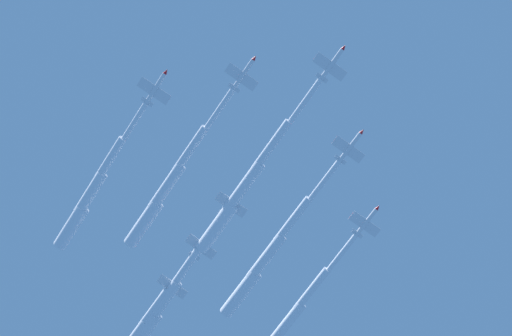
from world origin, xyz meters
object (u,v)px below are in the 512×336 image
(jet_lead, at_px, (244,188))
(jet_port_inner, at_px, (266,258))
(jet_starboard_mid, at_px, (91,193))
(jet_port_mid, at_px, (287,324))
(jet_starboard_inner, at_px, (167,187))
(jet_port_outer, at_px, (165,301))

(jet_lead, height_order, jet_port_inner, jet_lead)
(jet_starboard_mid, bearing_deg, jet_lead, -65.58)
(jet_port_inner, xyz_separation_m, jet_port_mid, (20.72, 4.14, 1.21))
(jet_lead, relative_size, jet_starboard_inner, 1.07)
(jet_starboard_inner, bearing_deg, jet_port_inner, -26.72)
(jet_starboard_inner, height_order, jet_starboard_mid, jet_starboard_inner)
(jet_port_inner, relative_size, jet_starboard_inner, 1.04)
(jet_starboard_inner, bearing_deg, jet_port_mid, -11.56)
(jet_port_inner, distance_m, jet_starboard_mid, 47.61)
(jet_port_inner, height_order, jet_port_outer, jet_port_outer)
(jet_lead, distance_m, jet_starboard_inner, 19.67)
(jet_port_outer, bearing_deg, jet_starboard_mid, 177.09)
(jet_starboard_inner, distance_m, jet_port_outer, 31.45)
(jet_port_inner, bearing_deg, jet_starboard_mid, 138.78)
(jet_lead, relative_size, jet_starboard_mid, 1.16)
(jet_port_outer, bearing_deg, jet_lead, -119.97)
(jet_starboard_inner, bearing_deg, jet_lead, -65.45)
(jet_lead, bearing_deg, jet_port_outer, 60.03)
(jet_starboard_mid, bearing_deg, jet_port_mid, -25.72)
(jet_starboard_inner, xyz_separation_m, jet_port_outer, (27.30, 15.48, -2.12))
(jet_port_mid, bearing_deg, jet_port_inner, -168.70)
(jet_lead, bearing_deg, jet_starboard_inner, 114.55)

